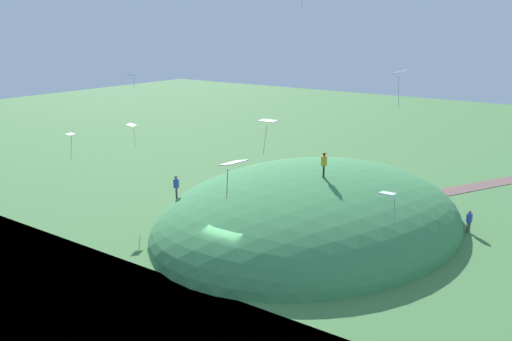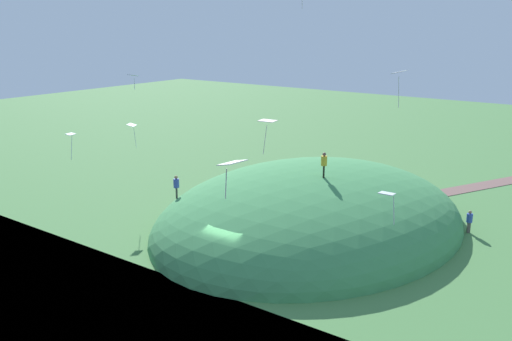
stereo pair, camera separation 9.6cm
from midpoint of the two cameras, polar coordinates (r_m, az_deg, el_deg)
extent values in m
plane|color=#487D41|center=(32.96, -2.58, -9.77)|extent=(160.00, 160.00, 0.00)
ellipsoid|color=#40884D|center=(39.85, 5.54, -5.37)|extent=(24.94, 19.82, 7.92)
cube|color=#74554F|center=(50.43, 19.88, -1.84)|extent=(14.54, 8.30, 0.04)
cube|color=black|center=(36.86, 6.80, -0.08)|extent=(0.25, 0.21, 0.79)
cylinder|color=gold|center=(36.69, 6.84, 0.99)|extent=(0.54, 0.54, 0.63)
sphere|color=brown|center=(36.59, 6.86, 1.65)|extent=(0.24, 0.24, 0.24)
cube|color=#3D3B36|center=(39.68, -8.13, -2.26)|extent=(0.25, 0.23, 0.78)
cylinder|color=#3B4DA8|center=(39.48, -8.17, -1.29)|extent=(0.56, 0.56, 0.62)
sphere|color=#97724D|center=(39.36, -8.19, -0.69)|extent=(0.24, 0.24, 0.24)
cube|color=#554D48|center=(40.50, 20.67, -5.40)|extent=(0.23, 0.24, 0.75)
cylinder|color=#324CAB|center=(40.28, 20.76, -4.50)|extent=(0.55, 0.55, 0.59)
sphere|color=#9A7358|center=(40.15, 20.81, -3.95)|extent=(0.22, 0.22, 0.22)
cylinder|color=silver|center=(37.24, 4.60, 16.81)|extent=(0.06, 0.12, 1.02)
cube|color=silver|center=(33.56, 14.30, 9.67)|extent=(1.09, 0.80, 0.20)
cylinder|color=silver|center=(33.45, 14.18, 7.70)|extent=(0.07, 0.15, 1.75)
cube|color=white|center=(43.52, -12.58, 4.53)|extent=(0.94, 0.82, 0.17)
cylinder|color=white|center=(43.71, -12.26, 3.27)|extent=(0.19, 0.05, 1.57)
cube|color=white|center=(23.76, 13.09, -2.27)|extent=(0.44, 0.63, 0.05)
cylinder|color=white|center=(24.15, 13.77, -3.94)|extent=(0.08, 0.15, 1.22)
cube|color=white|center=(19.21, -2.42, 0.80)|extent=(0.98, 0.73, 0.16)
cylinder|color=white|center=(19.50, -3.07, -1.34)|extent=(0.06, 0.08, 1.09)
cube|color=white|center=(40.15, -18.38, 3.52)|extent=(0.58, 0.75, 0.07)
cylinder|color=white|center=(40.53, -18.29, 2.18)|extent=(0.26, 0.05, 1.65)
cube|color=white|center=(40.95, -12.46, 9.41)|extent=(0.58, 0.77, 0.13)
cylinder|color=white|center=(40.92, -12.32, 8.59)|extent=(0.07, 0.12, 0.81)
cube|color=white|center=(32.53, 1.12, 5.07)|extent=(0.79, 1.06, 0.05)
cylinder|color=white|center=(32.66, 0.84, 3.12)|extent=(0.09, 0.25, 1.72)
camera|label=1|loc=(0.05, -90.08, -0.02)|focal=39.45mm
camera|label=2|loc=(0.05, 89.92, 0.02)|focal=39.45mm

